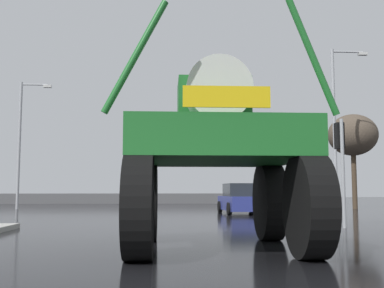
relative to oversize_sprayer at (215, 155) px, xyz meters
name	(u,v)px	position (x,y,z in m)	size (l,w,h in m)	color
ground_plane	(162,215)	(-1.13, 13.20, -1.88)	(120.00, 120.00, 0.00)	black
oversize_sprayer	(215,155)	(0.00, 0.00, 0.00)	(4.08, 4.92, 4.52)	black
sedan_ahead	(241,199)	(2.84, 14.21, -1.17)	(2.04, 4.18, 1.52)	navy
traffic_signal_near_right	(340,148)	(4.58, 5.14, 0.63)	(0.24, 0.54, 3.44)	#A8AAAF
streetlight_far_left	(22,138)	(-10.09, 20.69, 2.63)	(1.99, 0.24, 8.09)	#A8AAAF
streetlight_far_right	(337,120)	(8.64, 16.13, 3.21)	(2.13, 0.24, 9.21)	#A8AAAF
bare_tree_right	(353,136)	(11.23, 20.26, 2.86)	(3.18, 3.18, 6.13)	#473828
roadside_barrier	(163,199)	(-1.13, 32.86, -1.43)	(32.41, 0.24, 0.90)	#59595B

